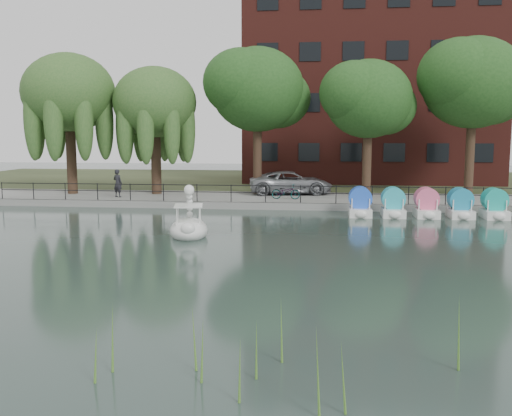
% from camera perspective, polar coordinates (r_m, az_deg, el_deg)
% --- Properties ---
extents(ground_plane, '(120.00, 120.00, 0.00)m').
position_cam_1_polar(ground_plane, '(19.76, -2.76, -5.25)').
color(ground_plane, '#384A48').
extents(promenade, '(40.00, 6.00, 0.40)m').
position_cam_1_polar(promenade, '(35.39, 1.39, 0.80)').
color(promenade, gray).
rests_on(promenade, ground_plane).
extents(kerb, '(40.00, 0.25, 0.40)m').
position_cam_1_polar(kerb, '(32.48, 0.93, 0.19)').
color(kerb, gray).
rests_on(kerb, ground_plane).
extents(land_strip, '(60.00, 22.00, 0.36)m').
position_cam_1_polar(land_strip, '(49.29, 2.84, 2.69)').
color(land_strip, '#47512D').
rests_on(land_strip, ground_plane).
extents(railing, '(32.00, 0.05, 1.00)m').
position_cam_1_polar(railing, '(32.57, 0.97, 1.88)').
color(railing, black).
rests_on(railing, promenade).
extents(apartment_building, '(20.00, 10.07, 18.00)m').
position_cam_1_polar(apartment_building, '(49.38, 11.27, 13.24)').
color(apartment_building, '#4C1E16').
rests_on(apartment_building, land_strip).
extents(willow_left, '(5.88, 5.88, 9.01)m').
position_cam_1_polar(willow_left, '(39.07, -18.23, 10.87)').
color(willow_left, '#473323').
rests_on(willow_left, promenade).
extents(willow_mid, '(5.32, 5.32, 8.15)m').
position_cam_1_polar(willow_mid, '(37.59, -10.09, 10.32)').
color(willow_mid, '#473323').
rests_on(willow_mid, promenade).
extents(broadleaf_center, '(6.00, 6.00, 9.25)m').
position_cam_1_polar(broadleaf_center, '(37.33, 0.14, 11.71)').
color(broadleaf_center, '#473323').
rests_on(broadleaf_center, promenade).
extents(broadleaf_right, '(5.40, 5.40, 8.32)m').
position_cam_1_polar(broadleaf_right, '(36.68, 11.18, 10.58)').
color(broadleaf_right, '#473323').
rests_on(broadleaf_right, promenade).
extents(broadleaf_far, '(6.30, 6.30, 9.71)m').
position_cam_1_polar(broadleaf_far, '(38.78, 20.91, 11.56)').
color(broadleaf_far, '#473323').
rests_on(broadleaf_far, promenade).
extents(minivan, '(3.64, 6.47, 1.71)m').
position_cam_1_polar(minivan, '(36.91, 3.52, 2.72)').
color(minivan, gray).
rests_on(minivan, promenade).
extents(bicycle, '(0.73, 1.76, 1.00)m').
position_cam_1_polar(bicycle, '(34.17, 2.99, 1.73)').
color(bicycle, gray).
rests_on(bicycle, promenade).
extents(pedestrian, '(0.84, 0.71, 1.98)m').
position_cam_1_polar(pedestrian, '(36.16, -13.67, 2.63)').
color(pedestrian, black).
rests_on(pedestrian, promenade).
extents(swan_boat, '(2.03, 2.76, 2.13)m').
position_cam_1_polar(swan_boat, '(24.28, -6.72, -1.75)').
color(swan_boat, white).
rests_on(swan_boat, ground_plane).
extents(pedal_boat_row, '(9.65, 1.70, 1.40)m').
position_cam_1_polar(pedal_boat_row, '(31.04, 18.22, 0.22)').
color(pedal_boat_row, white).
rests_on(pedal_boat_row, ground_plane).
extents(reed_bank, '(24.00, 2.40, 1.20)m').
position_cam_1_polar(reed_bank, '(10.30, -0.20, -14.01)').
color(reed_bank, '#669938').
rests_on(reed_bank, ground_plane).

